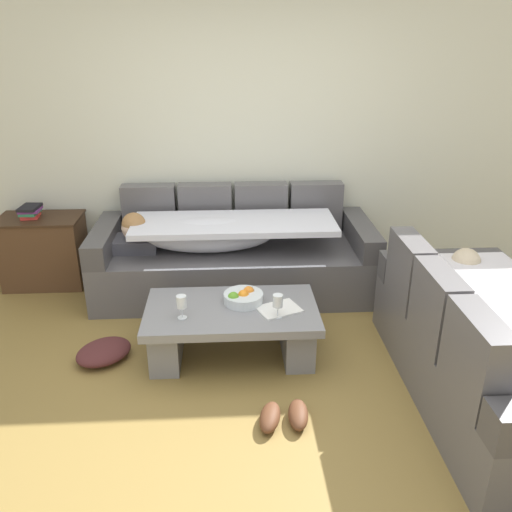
{
  "coord_description": "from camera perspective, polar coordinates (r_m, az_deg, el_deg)",
  "views": [
    {
      "loc": [
        -0.14,
        -2.68,
        2.16
      ],
      "look_at": [
        0.07,
        1.09,
        0.55
      ],
      "focal_mm": 37.27,
      "sensor_mm": 36.0,
      "label": 1
    }
  ],
  "objects": [
    {
      "name": "book_stack_on_cabinet",
      "position": [
        5.07,
        -23.08,
        4.45
      ],
      "size": [
        0.18,
        0.23,
        0.11
      ],
      "color": "red",
      "rests_on": "side_cabinet"
    },
    {
      "name": "ground_plane",
      "position": [
        3.44,
        -0.21,
        -15.76
      ],
      "size": [
        14.0,
        14.0,
        0.0
      ],
      "primitive_type": "plane",
      "color": "olive"
    },
    {
      "name": "coffee_table",
      "position": [
        3.78,
        -2.61,
        -7.47
      ],
      "size": [
        1.2,
        0.68,
        0.38
      ],
      "color": "gray",
      "rests_on": "ground_plane"
    },
    {
      "name": "wine_glass_near_right",
      "position": [
        3.54,
        2.36,
        -4.93
      ],
      "size": [
        0.07,
        0.07,
        0.17
      ],
      "color": "silver",
      "rests_on": "coffee_table"
    },
    {
      "name": "side_cabinet",
      "position": [
        5.16,
        -21.79,
        0.51
      ],
      "size": [
        0.72,
        0.44,
        0.64
      ],
      "color": "#4F331F",
      "rests_on": "ground_plane"
    },
    {
      "name": "couch_along_wall",
      "position": [
        4.67,
        -2.8,
        0.03
      ],
      "size": [
        2.39,
        0.92,
        0.88
      ],
      "color": "#575457",
      "rests_on": "ground_plane"
    },
    {
      "name": "wine_glass_near_left",
      "position": [
        3.56,
        -8.0,
        -4.99
      ],
      "size": [
        0.07,
        0.07,
        0.17
      ],
      "color": "silver",
      "rests_on": "coffee_table"
    },
    {
      "name": "couch_near_window",
      "position": [
        3.63,
        23.5,
        -9.18
      ],
      "size": [
        0.92,
        1.93,
        0.88
      ],
      "rotation": [
        0.0,
        0.0,
        1.57
      ],
      "color": "#575457",
      "rests_on": "ground_plane"
    },
    {
      "name": "pair_of_shoes",
      "position": [
        3.3,
        3.03,
        -16.76
      ],
      "size": [
        0.33,
        0.3,
        0.09
      ],
      "color": "#59331E",
      "rests_on": "ground_plane"
    },
    {
      "name": "back_wall",
      "position": [
        4.89,
        -1.61,
        13.58
      ],
      "size": [
        9.0,
        0.1,
        2.7
      ],
      "primitive_type": "cube",
      "color": "beige",
      "rests_on": "ground_plane"
    },
    {
      "name": "fruit_bowl",
      "position": [
        3.76,
        -1.39,
        -4.44
      ],
      "size": [
        0.28,
        0.28,
        0.1
      ],
      "color": "silver",
      "rests_on": "coffee_table"
    },
    {
      "name": "open_magazine",
      "position": [
        3.68,
        2.46,
        -5.7
      ],
      "size": [
        0.34,
        0.3,
        0.01
      ],
      "primitive_type": "cube",
      "rotation": [
        0.0,
        0.0,
        0.4
      ],
      "color": "white",
      "rests_on": "coffee_table"
    },
    {
      "name": "crumpled_garment",
      "position": [
        3.97,
        -16.02,
        -9.85
      ],
      "size": [
        0.51,
        0.51,
        0.12
      ],
      "primitive_type": "ellipsoid",
      "rotation": [
        0.0,
        0.0,
        0.76
      ],
      "color": "#4C2323",
      "rests_on": "ground_plane"
    }
  ]
}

